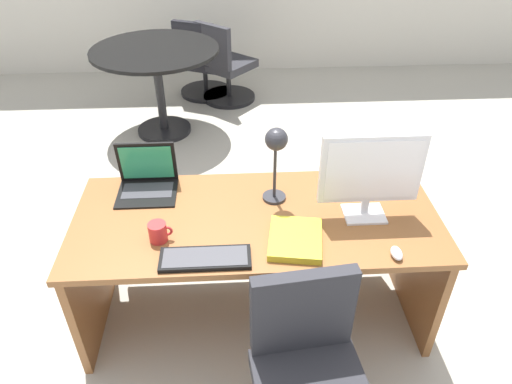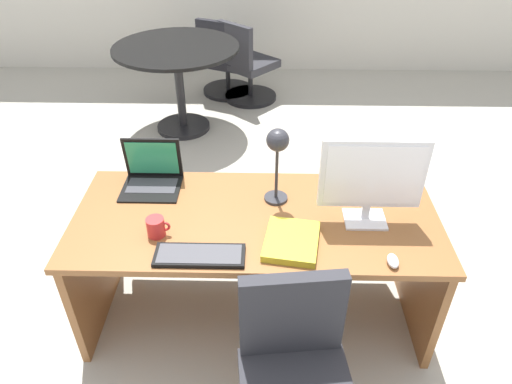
{
  "view_description": "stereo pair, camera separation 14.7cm",
  "coord_description": "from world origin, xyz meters",
  "px_view_note": "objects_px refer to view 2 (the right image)",
  "views": [
    {
      "loc": [
        -0.11,
        -1.81,
        2.18
      ],
      "look_at": [
        0.0,
        0.04,
        0.85
      ],
      "focal_mm": 33.05,
      "sensor_mm": 36.0,
      "label": 1
    },
    {
      "loc": [
        0.04,
        -1.81,
        2.18
      ],
      "look_at": [
        0.0,
        0.04,
        0.85
      ],
      "focal_mm": 33.05,
      "sensor_mm": 36.0,
      "label": 2
    }
  ],
  "objects_px": {
    "desk_lamp": "(277,150)",
    "meeting_chair_far": "(225,65)",
    "desk": "(256,241)",
    "monitor": "(372,177)",
    "keyboard": "(200,255)",
    "laptop": "(152,171)",
    "meeting_table": "(178,68)",
    "meeting_chair_near": "(247,70)",
    "book": "(291,241)",
    "coffee_mug": "(156,227)",
    "mouse": "(393,261)"
  },
  "relations": [
    {
      "from": "book",
      "to": "meeting_table",
      "type": "bearing_deg",
      "value": 110.48
    },
    {
      "from": "laptop",
      "to": "coffee_mug",
      "type": "xyz_separation_m",
      "value": [
        0.1,
        -0.43,
        -0.03
      ]
    },
    {
      "from": "desk",
      "to": "meeting_chair_far",
      "type": "height_order",
      "value": "meeting_chair_far"
    },
    {
      "from": "coffee_mug",
      "to": "meeting_chair_far",
      "type": "distance_m",
      "value": 3.27
    },
    {
      "from": "desk",
      "to": "monitor",
      "type": "bearing_deg",
      "value": -7.75
    },
    {
      "from": "keyboard",
      "to": "coffee_mug",
      "type": "bearing_deg",
      "value": 145.91
    },
    {
      "from": "mouse",
      "to": "coffee_mug",
      "type": "relative_size",
      "value": 0.79
    },
    {
      "from": "desk",
      "to": "meeting_chair_far",
      "type": "bearing_deg",
      "value": 97.55
    },
    {
      "from": "laptop",
      "to": "meeting_chair_far",
      "type": "relative_size",
      "value": 0.37
    },
    {
      "from": "monitor",
      "to": "laptop",
      "type": "bearing_deg",
      "value": 164.48
    },
    {
      "from": "mouse",
      "to": "meeting_table",
      "type": "xyz_separation_m",
      "value": [
        -1.36,
        2.59,
        -0.13
      ]
    },
    {
      "from": "monitor",
      "to": "keyboard",
      "type": "bearing_deg",
      "value": -160.46
    },
    {
      "from": "book",
      "to": "coffee_mug",
      "type": "relative_size",
      "value": 2.88
    },
    {
      "from": "laptop",
      "to": "meeting_chair_near",
      "type": "distance_m",
      "value": 2.72
    },
    {
      "from": "desk",
      "to": "meeting_chair_far",
      "type": "relative_size",
      "value": 2.16
    },
    {
      "from": "book",
      "to": "coffee_mug",
      "type": "bearing_deg",
      "value": 175.27
    },
    {
      "from": "book",
      "to": "meeting_table",
      "type": "relative_size",
      "value": 0.29
    },
    {
      "from": "monitor",
      "to": "meeting_chair_far",
      "type": "distance_m",
      "value": 3.31
    },
    {
      "from": "meeting_chair_far",
      "to": "desk",
      "type": "bearing_deg",
      "value": -82.45
    },
    {
      "from": "mouse",
      "to": "monitor",
      "type": "bearing_deg",
      "value": 103.36
    },
    {
      "from": "monitor",
      "to": "meeting_chair_far",
      "type": "bearing_deg",
      "value": 106.71
    },
    {
      "from": "coffee_mug",
      "to": "meeting_chair_far",
      "type": "height_order",
      "value": "meeting_chair_far"
    },
    {
      "from": "desk",
      "to": "desk_lamp",
      "type": "height_order",
      "value": "desk_lamp"
    },
    {
      "from": "mouse",
      "to": "book",
      "type": "height_order",
      "value": "mouse"
    },
    {
      "from": "desk_lamp",
      "to": "meeting_chair_far",
      "type": "height_order",
      "value": "desk_lamp"
    },
    {
      "from": "meeting_chair_near",
      "to": "monitor",
      "type": "bearing_deg",
      "value": -76.79
    },
    {
      "from": "coffee_mug",
      "to": "meeting_table",
      "type": "height_order",
      "value": "coffee_mug"
    },
    {
      "from": "mouse",
      "to": "meeting_chair_far",
      "type": "height_order",
      "value": "meeting_chair_far"
    },
    {
      "from": "laptop",
      "to": "coffee_mug",
      "type": "bearing_deg",
      "value": -76.6
    },
    {
      "from": "coffee_mug",
      "to": "meeting_chair_near",
      "type": "height_order",
      "value": "meeting_chair_near"
    },
    {
      "from": "keyboard",
      "to": "meeting_chair_far",
      "type": "bearing_deg",
      "value": 92.71
    },
    {
      "from": "meeting_chair_far",
      "to": "desk_lamp",
      "type": "bearing_deg",
      "value": -80.39
    },
    {
      "from": "keyboard",
      "to": "meeting_table",
      "type": "bearing_deg",
      "value": 101.31
    },
    {
      "from": "monitor",
      "to": "book",
      "type": "height_order",
      "value": "monitor"
    },
    {
      "from": "mouse",
      "to": "meeting_chair_near",
      "type": "relative_size",
      "value": 0.1
    },
    {
      "from": "desk",
      "to": "book",
      "type": "height_order",
      "value": "book"
    },
    {
      "from": "keyboard",
      "to": "meeting_chair_near",
      "type": "height_order",
      "value": "meeting_chair_near"
    },
    {
      "from": "laptop",
      "to": "keyboard",
      "type": "relative_size",
      "value": 0.76
    },
    {
      "from": "desk_lamp",
      "to": "meeting_chair_near",
      "type": "xyz_separation_m",
      "value": [
        -0.26,
        2.82,
        -0.7
      ]
    },
    {
      "from": "desk_lamp",
      "to": "meeting_chair_near",
      "type": "bearing_deg",
      "value": 95.35
    },
    {
      "from": "laptop",
      "to": "mouse",
      "type": "bearing_deg",
      "value": -27.38
    },
    {
      "from": "meeting_chair_near",
      "to": "coffee_mug",
      "type": "bearing_deg",
      "value": -95.48
    },
    {
      "from": "keyboard",
      "to": "meeting_chair_far",
      "type": "relative_size",
      "value": 0.48
    },
    {
      "from": "laptop",
      "to": "meeting_chair_far",
      "type": "height_order",
      "value": "laptop"
    },
    {
      "from": "book",
      "to": "meeting_chair_far",
      "type": "bearing_deg",
      "value": 99.83
    },
    {
      "from": "desk",
      "to": "monitor",
      "type": "relative_size",
      "value": 3.76
    },
    {
      "from": "book",
      "to": "desk_lamp",
      "type": "bearing_deg",
      "value": 101.8
    },
    {
      "from": "desk",
      "to": "desk_lamp",
      "type": "bearing_deg",
      "value": 34.61
    },
    {
      "from": "laptop",
      "to": "coffee_mug",
      "type": "distance_m",
      "value": 0.44
    },
    {
      "from": "meeting_table",
      "to": "desk",
      "type": "bearing_deg",
      "value": -71.2
    }
  ]
}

